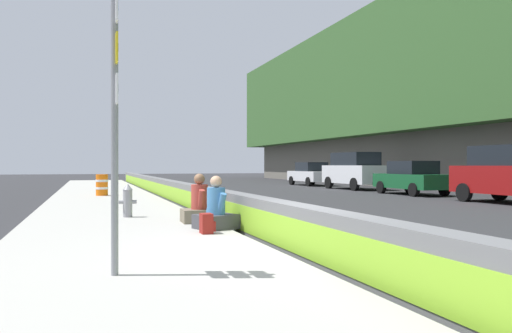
# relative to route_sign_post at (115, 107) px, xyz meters

# --- Properties ---
(ground_plane) EXTENTS (160.00, 160.00, 0.00)m
(ground_plane) POSITION_rel_route_sign_post_xyz_m (1.11, -3.01, -2.23)
(ground_plane) COLOR #2B2B2D
(ground_plane) RESTS_ON ground
(sidewalk_strip) EXTENTS (80.00, 4.40, 0.14)m
(sidewalk_strip) POSITION_rel_route_sign_post_xyz_m (1.11, -0.36, -2.16)
(sidewalk_strip) COLOR #A8A59E
(sidewalk_strip) RESTS_ON ground_plane
(jersey_barrier) EXTENTS (76.00, 0.45, 0.85)m
(jersey_barrier) POSITION_rel_route_sign_post_xyz_m (1.11, -3.01, -1.81)
(jersey_barrier) COLOR slate
(jersey_barrier) RESTS_ON ground_plane
(route_sign_post) EXTENTS (0.44, 0.09, 3.60)m
(route_sign_post) POSITION_rel_route_sign_post_xyz_m (0.00, 0.00, 0.00)
(route_sign_post) COLOR gray
(route_sign_post) RESTS_ON sidewalk_strip
(fire_hydrant) EXTENTS (0.26, 0.46, 0.88)m
(fire_hydrant) POSITION_rel_route_sign_post_xyz_m (7.14, -0.67, -1.65)
(fire_hydrant) COLOR gray
(fire_hydrant) RESTS_ON sidewalk_strip
(seated_person_foreground) EXTENTS (0.91, 0.99, 1.14)m
(seated_person_foreground) POSITION_rel_route_sign_post_xyz_m (4.06, -2.29, -1.74)
(seated_person_foreground) COLOR #424247
(seated_person_foreground) RESTS_ON sidewalk_strip
(seated_person_middle) EXTENTS (0.74, 0.85, 1.16)m
(seated_person_middle) POSITION_rel_route_sign_post_xyz_m (5.38, -2.21, -1.73)
(seated_person_middle) COLOR #706651
(seated_person_middle) RESTS_ON sidewalk_strip
(backpack) EXTENTS (0.32, 0.28, 0.40)m
(backpack) POSITION_rel_route_sign_post_xyz_m (3.38, -1.94, -1.90)
(backpack) COLOR maroon
(backpack) RESTS_ON sidewalk_strip
(construction_barrel) EXTENTS (0.54, 0.54, 0.95)m
(construction_barrel) POSITION_rel_route_sign_post_xyz_m (17.08, -0.27, -1.61)
(construction_barrel) COLOR orange
(construction_barrel) RESTS_ON sidewalk_strip
(parked_car_third) EXTENTS (4.82, 2.10, 2.28)m
(parked_car_third) POSITION_rel_route_sign_post_xyz_m (8.95, -15.32, -1.05)
(parked_car_third) COLOR maroon
(parked_car_third) RESTS_ON ground_plane
(parked_car_fourth) EXTENTS (4.52, 2.00, 1.71)m
(parked_car_fourth) POSITION_rel_route_sign_post_xyz_m (15.29, -15.27, -1.37)
(parked_car_fourth) COLOR #145128
(parked_car_fourth) RESTS_ON ground_plane
(parked_car_midline) EXTENTS (4.87, 2.21, 2.28)m
(parked_car_midline) POSITION_rel_route_sign_post_xyz_m (21.17, -15.31, -1.05)
(parked_car_midline) COLOR silver
(parked_car_midline) RESTS_ON ground_plane
(parked_car_far) EXTENTS (4.55, 2.06, 1.71)m
(parked_car_far) POSITION_rel_route_sign_post_xyz_m (27.45, -15.24, -1.37)
(parked_car_far) COLOR silver
(parked_car_far) RESTS_ON ground_plane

